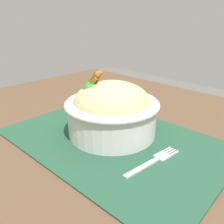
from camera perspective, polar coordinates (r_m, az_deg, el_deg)
name	(u,v)px	position (r m, az deg, el deg)	size (l,w,h in m)	color
table	(112,162)	(0.58, 0.08, -11.96)	(1.06, 0.84, 0.73)	#4C3826
placemat	(113,140)	(0.50, 0.33, -6.69)	(0.45, 0.30, 0.00)	#1E422D
bowl	(112,109)	(0.50, -0.07, 0.62)	(0.22, 0.22, 0.14)	silver
fork	(154,161)	(0.44, 10.20, -11.51)	(0.03, 0.13, 0.00)	#BBBBBB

